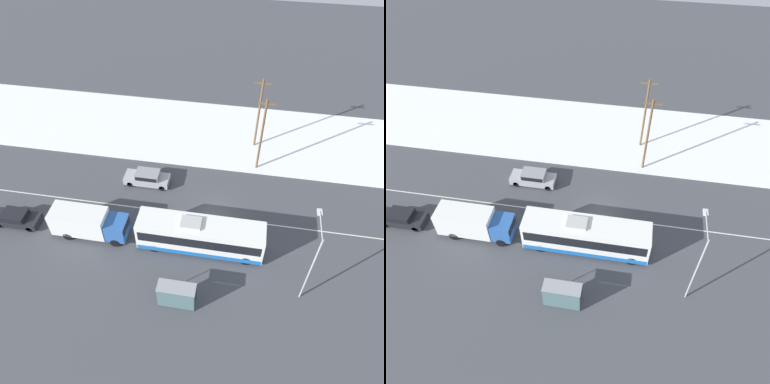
% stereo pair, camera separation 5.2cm
% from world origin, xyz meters
% --- Properties ---
extents(ground_plane, '(120.00, 120.00, 0.00)m').
position_xyz_m(ground_plane, '(0.00, 0.00, 0.00)').
color(ground_plane, '#424449').
extents(snow_lot, '(80.00, 12.71, 0.12)m').
position_xyz_m(snow_lot, '(0.00, 13.34, 0.06)').
color(snow_lot, white).
rests_on(snow_lot, ground_plane).
extents(lane_marking_center, '(60.00, 0.12, 0.00)m').
position_xyz_m(lane_marking_center, '(0.00, 0.00, 0.00)').
color(lane_marking_center, silver).
rests_on(lane_marking_center, ground_plane).
extents(city_bus, '(11.28, 2.57, 3.46)m').
position_xyz_m(city_bus, '(-0.77, -3.70, 1.69)').
color(city_bus, white).
rests_on(city_bus, ground_plane).
extents(box_truck, '(7.06, 2.30, 2.89)m').
position_xyz_m(box_truck, '(-11.24, -3.86, 1.61)').
color(box_truck, silver).
rests_on(box_truck, ground_plane).
extents(sedan_car, '(4.77, 1.80, 1.56)m').
position_xyz_m(sedan_car, '(-7.58, 3.61, 0.85)').
color(sedan_car, '#9E9EA3').
rests_on(sedan_car, ground_plane).
extents(parked_car_near_truck, '(4.37, 1.80, 1.47)m').
position_xyz_m(parked_car_near_truck, '(-18.61, -3.85, 0.80)').
color(parked_car_near_truck, black).
rests_on(parked_car_near_truck, ground_plane).
extents(pedestrian_at_stop, '(0.60, 0.27, 1.66)m').
position_xyz_m(pedestrian_at_stop, '(-1.24, -8.45, 1.02)').
color(pedestrian_at_stop, '#23232D').
rests_on(pedestrian_at_stop, ground_plane).
extents(bus_shelter, '(3.07, 1.20, 2.40)m').
position_xyz_m(bus_shelter, '(-1.79, -9.75, 1.68)').
color(bus_shelter, gray).
rests_on(bus_shelter, ground_plane).
extents(streetlamp, '(0.36, 3.09, 7.84)m').
position_xyz_m(streetlamp, '(8.14, -6.68, 4.98)').
color(streetlamp, '#9EA3A8').
rests_on(streetlamp, ground_plane).
extents(utility_pole_roadside, '(1.80, 0.24, 8.87)m').
position_xyz_m(utility_pole_roadside, '(3.81, 7.95, 4.63)').
color(utility_pole_roadside, brown).
rests_on(utility_pole_roadside, ground_plane).
extents(utility_pole_snowlot, '(1.80, 0.24, 8.75)m').
position_xyz_m(utility_pole_snowlot, '(3.35, 11.87, 4.57)').
color(utility_pole_snowlot, brown).
rests_on(utility_pole_snowlot, ground_plane).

